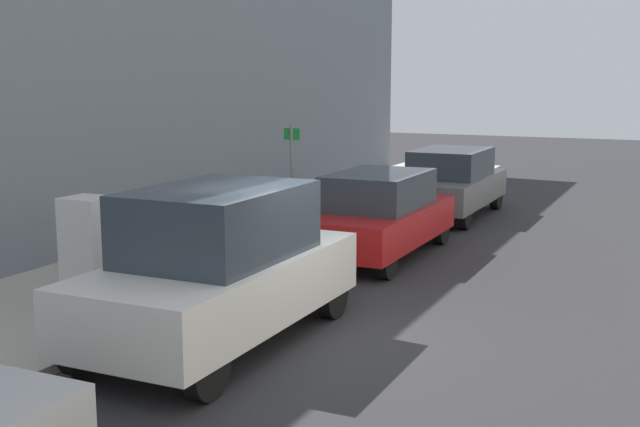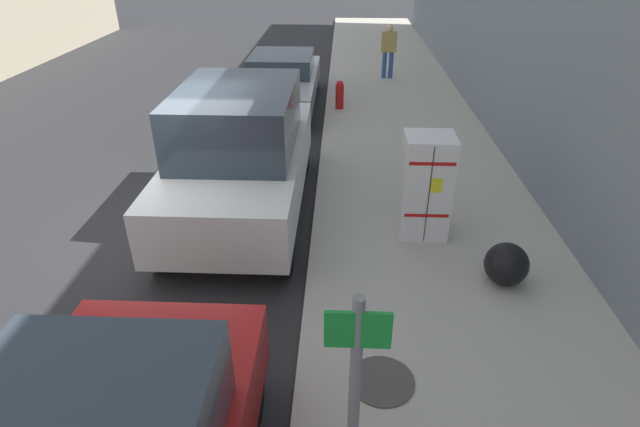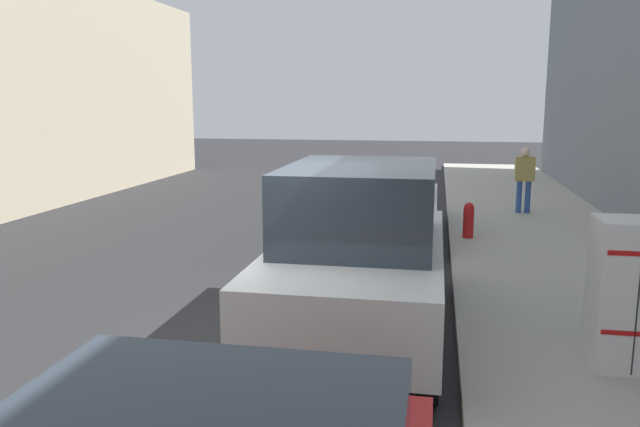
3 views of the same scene
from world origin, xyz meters
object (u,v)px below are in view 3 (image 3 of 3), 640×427
at_px(fire_hydrant, 469,220).
at_px(parked_van_white, 360,251).
at_px(parked_sedan_silver, 393,203).
at_px(discarded_refrigerator, 628,294).
at_px(pedestrian_walking_far, 525,176).

relative_size(fire_hydrant, parked_van_white, 0.16).
bearing_deg(fire_hydrant, parked_sedan_silver, -20.53).
bearing_deg(fire_hydrant, discarded_refrigerator, 102.22).
height_order(fire_hydrant, pedestrian_walking_far, pedestrian_walking_far).
distance_m(discarded_refrigerator, pedestrian_walking_far, 9.48).
bearing_deg(pedestrian_walking_far, parked_sedan_silver, 158.70).
xyz_separation_m(pedestrian_walking_far, parked_sedan_silver, (3.10, 2.64, -0.37)).
height_order(discarded_refrigerator, parked_van_white, parked_van_white).
distance_m(parked_sedan_silver, parked_van_white, 6.05).
bearing_deg(parked_van_white, parked_sedan_silver, -90.00).
bearing_deg(parked_sedan_silver, fire_hydrant, 159.47).
distance_m(discarded_refrigerator, parked_van_white, 3.06).
height_order(discarded_refrigerator, pedestrian_walking_far, pedestrian_walking_far).
bearing_deg(discarded_refrigerator, parked_van_white, -15.11).
distance_m(discarded_refrigerator, fire_hydrant, 6.39).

